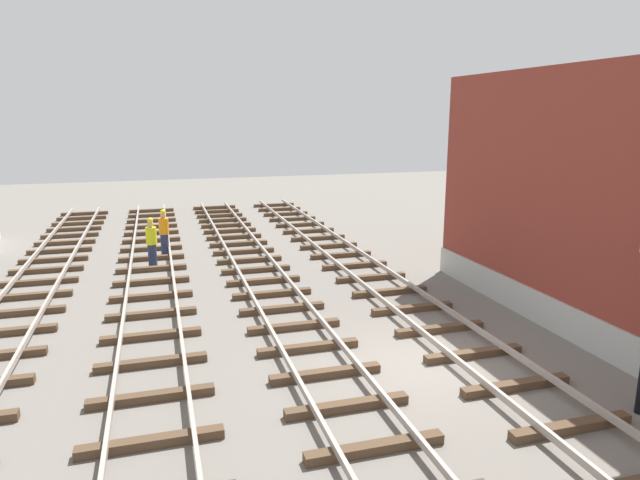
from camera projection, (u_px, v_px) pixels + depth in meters
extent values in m
plane|color=slate|center=(417.00, 365.00, 12.87)|extent=(80.00, 80.00, 0.00)
cube|color=#4C3826|center=(571.00, 427.00, 10.16)|extent=(2.50, 0.24, 0.18)
cube|color=#4C3826|center=(516.00, 386.00, 11.71)|extent=(2.50, 0.24, 0.18)
cube|color=#4C3826|center=(473.00, 354.00, 13.25)|extent=(2.50, 0.24, 0.18)
cube|color=#4C3826|center=(440.00, 329.00, 14.80)|extent=(2.50, 0.24, 0.18)
cube|color=#4C3826|center=(412.00, 309.00, 16.34)|extent=(2.50, 0.24, 0.18)
cube|color=#4C3826|center=(390.00, 292.00, 17.89)|extent=(2.50, 0.24, 0.18)
cube|color=#4C3826|center=(371.00, 278.00, 19.43)|extent=(2.50, 0.24, 0.18)
cube|color=#4C3826|center=(355.00, 266.00, 20.98)|extent=(2.50, 0.24, 0.18)
cube|color=#4C3826|center=(341.00, 255.00, 22.53)|extent=(2.50, 0.24, 0.18)
cube|color=#4C3826|center=(329.00, 246.00, 24.07)|extent=(2.50, 0.24, 0.18)
cube|color=#4C3826|center=(318.00, 238.00, 25.62)|extent=(2.50, 0.24, 0.18)
cube|color=#4C3826|center=(309.00, 231.00, 27.16)|extent=(2.50, 0.24, 0.18)
cube|color=#4C3826|center=(300.00, 225.00, 28.71)|extent=(2.50, 0.24, 0.18)
cube|color=#4C3826|center=(293.00, 219.00, 30.25)|extent=(2.50, 0.24, 0.18)
cube|color=#4C3826|center=(286.00, 214.00, 31.80)|extent=(2.50, 0.24, 0.18)
cube|color=#4C3826|center=(280.00, 209.00, 33.34)|extent=(2.50, 0.24, 0.18)
cube|color=#4C3826|center=(274.00, 205.00, 34.89)|extent=(2.50, 0.24, 0.18)
cube|color=#9E9389|center=(446.00, 351.00, 13.02)|extent=(0.08, 47.89, 0.14)
cube|color=#9E9389|center=(500.00, 344.00, 13.42)|extent=(0.08, 47.89, 0.14)
cube|color=#4C3826|center=(375.00, 448.00, 9.53)|extent=(2.50, 0.24, 0.18)
cube|color=#4C3826|center=(347.00, 406.00, 10.89)|extent=(2.50, 0.24, 0.18)
cube|color=#4C3826|center=(326.00, 374.00, 12.25)|extent=(2.50, 0.24, 0.18)
cube|color=#4C3826|center=(308.00, 348.00, 13.60)|extent=(2.50, 0.24, 0.18)
cube|color=#4C3826|center=(294.00, 327.00, 14.96)|extent=(2.50, 0.24, 0.18)
cube|color=#4C3826|center=(282.00, 309.00, 16.32)|extent=(2.50, 0.24, 0.18)
cube|color=#4C3826|center=(272.00, 294.00, 17.68)|extent=(2.50, 0.24, 0.18)
cube|color=#4C3826|center=(264.00, 281.00, 19.04)|extent=(2.50, 0.24, 0.18)
cube|color=#4C3826|center=(256.00, 270.00, 20.40)|extent=(2.50, 0.24, 0.18)
cube|color=#4C3826|center=(250.00, 260.00, 21.75)|extent=(2.50, 0.24, 0.18)
cube|color=#4C3826|center=(244.00, 252.00, 23.11)|extent=(2.50, 0.24, 0.18)
cube|color=#4C3826|center=(239.00, 244.00, 24.47)|extent=(2.50, 0.24, 0.18)
cube|color=#4C3826|center=(234.00, 237.00, 25.83)|extent=(2.50, 0.24, 0.18)
cube|color=#4C3826|center=(230.00, 231.00, 27.19)|extent=(2.50, 0.24, 0.18)
cube|color=#4C3826|center=(226.00, 225.00, 28.54)|extent=(2.50, 0.24, 0.18)
cube|color=#4C3826|center=(223.00, 220.00, 29.90)|extent=(2.50, 0.24, 0.18)
cube|color=#4C3826|center=(220.00, 216.00, 31.26)|extent=(2.50, 0.24, 0.18)
cube|color=#4C3826|center=(217.00, 211.00, 32.62)|extent=(2.50, 0.24, 0.18)
cube|color=#4C3826|center=(214.00, 207.00, 33.98)|extent=(2.50, 0.24, 0.18)
cube|color=#9E9389|center=(294.00, 371.00, 12.01)|extent=(0.08, 47.89, 0.14)
cube|color=#9E9389|center=(357.00, 363.00, 12.41)|extent=(0.08, 47.89, 0.14)
cube|color=#4C3826|center=(151.00, 442.00, 9.69)|extent=(2.50, 0.24, 0.18)
cube|color=#4C3826|center=(151.00, 397.00, 11.24)|extent=(2.50, 0.24, 0.18)
cube|color=#4C3826|center=(151.00, 363.00, 12.79)|extent=(2.50, 0.24, 0.18)
cube|color=#4C3826|center=(152.00, 336.00, 14.33)|extent=(2.50, 0.24, 0.18)
cube|color=#4C3826|center=(152.00, 314.00, 15.88)|extent=(2.50, 0.24, 0.18)
cube|color=#4C3826|center=(152.00, 297.00, 17.42)|extent=(2.50, 0.24, 0.18)
cube|color=#4C3826|center=(152.00, 282.00, 18.97)|extent=(2.50, 0.24, 0.18)
cube|color=#4C3826|center=(152.00, 269.00, 20.51)|extent=(2.50, 0.24, 0.18)
cube|color=#4C3826|center=(152.00, 258.00, 22.06)|extent=(2.50, 0.24, 0.18)
cube|color=#4C3826|center=(152.00, 249.00, 23.60)|extent=(2.50, 0.24, 0.18)
cube|color=#4C3826|center=(152.00, 240.00, 25.15)|extent=(2.50, 0.24, 0.18)
cube|color=#4C3826|center=(152.00, 233.00, 26.69)|extent=(2.50, 0.24, 0.18)
cube|color=#4C3826|center=(152.00, 226.00, 28.24)|extent=(2.50, 0.24, 0.18)
cube|color=#4C3826|center=(152.00, 221.00, 29.79)|extent=(2.50, 0.24, 0.18)
cube|color=#4C3826|center=(152.00, 215.00, 31.33)|extent=(2.50, 0.24, 0.18)
cube|color=#4C3826|center=(152.00, 211.00, 32.88)|extent=(2.50, 0.24, 0.18)
cube|color=#9E9389|center=(113.00, 395.00, 11.01)|extent=(0.08, 47.89, 0.14)
cube|color=#9E9389|center=(188.00, 385.00, 11.40)|extent=(0.08, 47.89, 0.14)
cube|color=#4C3826|center=(5.00, 332.00, 14.57)|extent=(2.50, 0.24, 0.18)
cube|color=#4C3826|center=(18.00, 313.00, 16.02)|extent=(2.50, 0.24, 0.18)
cube|color=#4C3826|center=(29.00, 296.00, 17.46)|extent=(2.50, 0.24, 0.18)
cube|color=#4C3826|center=(39.00, 282.00, 18.91)|extent=(2.50, 0.24, 0.18)
cube|color=#4C3826|center=(47.00, 270.00, 20.35)|extent=(2.50, 0.24, 0.18)
cube|color=#4C3826|center=(54.00, 260.00, 21.80)|extent=(2.50, 0.24, 0.18)
cube|color=#4C3826|center=(60.00, 251.00, 23.25)|extent=(2.50, 0.24, 0.18)
cube|color=#4C3826|center=(65.00, 243.00, 24.69)|extent=(2.50, 0.24, 0.18)
cube|color=#4C3826|center=(70.00, 236.00, 26.14)|extent=(2.50, 0.24, 0.18)
cube|color=#4C3826|center=(74.00, 229.00, 27.58)|extent=(2.50, 0.24, 0.18)
cube|color=#4C3826|center=(78.00, 223.00, 29.03)|extent=(2.50, 0.24, 0.18)
cube|color=#4C3826|center=(82.00, 218.00, 30.47)|extent=(2.50, 0.24, 0.18)
cube|color=#4C3826|center=(85.00, 213.00, 31.92)|extent=(2.50, 0.24, 0.18)
cube|color=#B2B2AD|center=(580.00, 329.00, 13.86)|extent=(0.08, 14.18, 0.90)
cylinder|color=#262D4C|center=(165.00, 244.00, 22.96)|extent=(0.32, 0.32, 0.85)
cylinder|color=orange|center=(164.00, 226.00, 22.79)|extent=(0.40, 0.40, 0.65)
sphere|color=tan|center=(163.00, 215.00, 22.69)|extent=(0.24, 0.24, 0.24)
sphere|color=yellow|center=(163.00, 212.00, 22.66)|extent=(0.22, 0.22, 0.22)
cylinder|color=#262D4C|center=(152.00, 255.00, 21.17)|extent=(0.32, 0.32, 0.85)
cylinder|color=yellow|center=(151.00, 236.00, 21.00)|extent=(0.40, 0.40, 0.65)
sphere|color=tan|center=(150.00, 224.00, 20.91)|extent=(0.24, 0.24, 0.24)
sphere|color=yellow|center=(150.00, 220.00, 20.88)|extent=(0.22, 0.22, 0.22)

